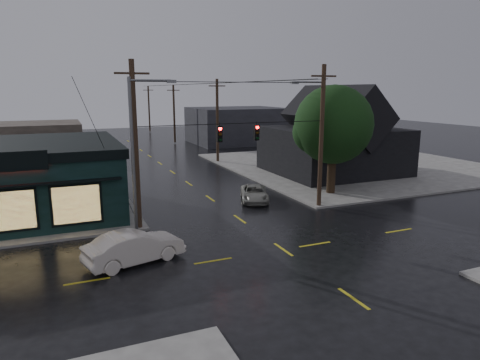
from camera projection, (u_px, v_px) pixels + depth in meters
name	position (u px, v px, depth m)	size (l,w,h in m)	color
ground_plane	(283.00, 250.00, 23.00)	(160.00, 160.00, 0.00)	black
sidewalk_ne	(353.00, 165.00, 48.65)	(28.00, 28.00, 0.15)	#625F5C
ne_building	(334.00, 130.00, 43.12)	(12.60, 11.60, 8.75)	black
corner_tree	(333.00, 125.00, 34.01)	(6.28, 6.28, 8.70)	black
utility_pole_nw	(140.00, 229.00, 26.36)	(2.00, 0.32, 10.15)	black
utility_pole_ne	(319.00, 207.00, 31.34)	(2.00, 0.32, 10.15)	black
utility_pole_far_a	(218.00, 162.00, 50.70)	(2.00, 0.32, 9.65)	black
utility_pole_far_b	(175.00, 143.00, 68.71)	(2.00, 0.32, 9.15)	black
utility_pole_far_c	(150.00, 132.00, 86.71)	(2.00, 0.32, 9.15)	black
span_signal_assembly	(238.00, 133.00, 27.71)	(13.00, 0.48, 1.23)	black
streetlight_nw	(137.00, 233.00, 25.62)	(5.40, 0.30, 9.15)	slate
streetlight_ne	(319.00, 204.00, 32.16)	(5.40, 0.30, 9.15)	slate
bg_building_west	(30.00, 141.00, 53.20)	(12.00, 10.00, 4.40)	#302723
bg_building_east	(237.00, 125.00, 69.06)	(14.00, 12.00, 5.60)	#242429
sedan_cream	(135.00, 247.00, 21.11)	(1.71, 4.90, 1.61)	silver
suv_silver	(254.00, 193.00, 32.93)	(1.99, 4.31, 1.20)	gray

